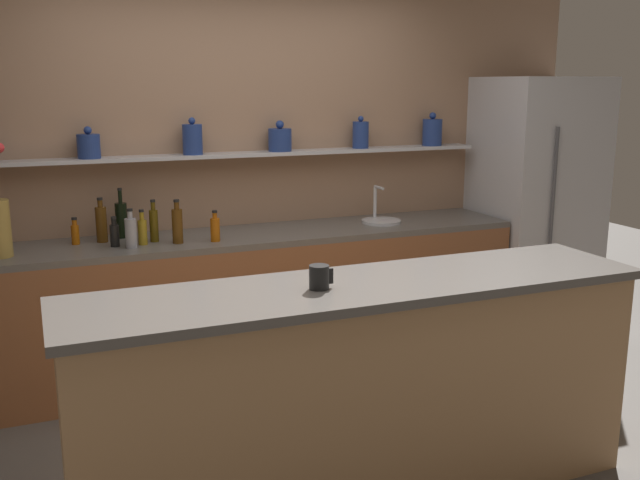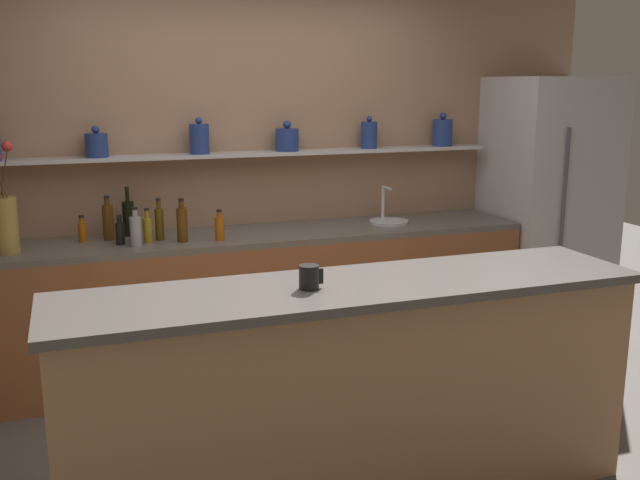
# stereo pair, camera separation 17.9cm
# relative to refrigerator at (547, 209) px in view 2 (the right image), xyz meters

# --- Properties ---
(ground_plane) EXTENTS (12.00, 12.00, 0.00)m
(ground_plane) POSITION_rel_refrigerator_xyz_m (-2.20, -1.20, -0.96)
(ground_plane) COLOR #4C4742
(back_wall_unit) EXTENTS (5.20, 0.28, 2.60)m
(back_wall_unit) POSITION_rel_refrigerator_xyz_m (-2.20, 0.40, 0.35)
(back_wall_unit) COLOR #937056
(back_wall_unit) RESTS_ON ground_plane
(back_counter_unit) EXTENTS (3.67, 0.62, 0.92)m
(back_counter_unit) POSITION_rel_refrigerator_xyz_m (-2.25, 0.04, -0.50)
(back_counter_unit) COLOR brown
(back_counter_unit) RESTS_ON ground_plane
(island_counter) EXTENTS (2.61, 0.61, 1.02)m
(island_counter) POSITION_rel_refrigerator_xyz_m (-2.20, -1.60, -0.44)
(island_counter) COLOR tan
(island_counter) RESTS_ON ground_plane
(refrigerator) EXTENTS (0.80, 0.73, 1.91)m
(refrigerator) POSITION_rel_refrigerator_xyz_m (0.00, 0.00, 0.00)
(refrigerator) COLOR #B7B7BC
(refrigerator) RESTS_ON ground_plane
(flower_vase) EXTENTS (0.14, 0.18, 0.65)m
(flower_vase) POSITION_rel_refrigerator_xyz_m (-3.69, -0.04, 0.16)
(flower_vase) COLOR olive
(flower_vase) RESTS_ON back_counter_unit
(sink_fixture) EXTENTS (0.27, 0.27, 0.25)m
(sink_fixture) POSITION_rel_refrigerator_xyz_m (-1.27, 0.05, -0.01)
(sink_fixture) COLOR #B7B7BC
(sink_fixture) RESTS_ON back_counter_unit
(bottle_sauce_0) EXTENTS (0.05, 0.05, 0.18)m
(bottle_sauce_0) POSITION_rel_refrigerator_xyz_m (-3.07, -0.02, 0.04)
(bottle_sauce_0) COLOR black
(bottle_sauce_0) RESTS_ON back_counter_unit
(bottle_sauce_1) EXTENTS (0.06, 0.06, 0.19)m
(bottle_sauce_1) POSITION_rel_refrigerator_xyz_m (-2.48, -0.10, 0.04)
(bottle_sauce_1) COLOR #9E4C0A
(bottle_sauce_1) RESTS_ON back_counter_unit
(bottle_oil_2) EXTENTS (0.05, 0.05, 0.26)m
(bottle_oil_2) POSITION_rel_refrigerator_xyz_m (-2.83, 0.03, 0.07)
(bottle_oil_2) COLOR #47380A
(bottle_oil_2) RESTS_ON back_counter_unit
(bottle_spirit_3) EXTENTS (0.07, 0.07, 0.23)m
(bottle_spirit_3) POSITION_rel_refrigerator_xyz_m (-2.98, -0.09, 0.06)
(bottle_spirit_3) COLOR gray
(bottle_spirit_3) RESTS_ON back_counter_unit
(bottle_sauce_4) EXTENTS (0.05, 0.05, 0.16)m
(bottle_sauce_4) POSITION_rel_refrigerator_xyz_m (-3.28, 0.13, 0.03)
(bottle_sauce_4) COLOR #9E4C0A
(bottle_sauce_4) RESTS_ON back_counter_unit
(bottle_spirit_5) EXTENTS (0.06, 0.06, 0.27)m
(bottle_spirit_5) POSITION_rel_refrigerator_xyz_m (-2.71, -0.07, 0.08)
(bottle_spirit_5) COLOR #4C2D0C
(bottle_spirit_5) RESTS_ON back_counter_unit
(bottle_oil_6) EXTENTS (0.05, 0.05, 0.21)m
(bottle_oil_6) POSITION_rel_refrigerator_xyz_m (-2.91, -0.03, 0.05)
(bottle_oil_6) COLOR olive
(bottle_oil_6) RESTS_ON back_counter_unit
(bottle_wine_7) EXTENTS (0.07, 0.07, 0.31)m
(bottle_wine_7) POSITION_rel_refrigerator_xyz_m (-3.00, 0.22, 0.08)
(bottle_wine_7) COLOR black
(bottle_wine_7) RESTS_ON back_counter_unit
(bottle_spirit_8) EXTENTS (0.07, 0.07, 0.27)m
(bottle_spirit_8) POSITION_rel_refrigerator_xyz_m (-3.13, 0.14, 0.08)
(bottle_spirit_8) COLOR #4C2D0C
(bottle_spirit_8) RESTS_ON back_counter_unit
(coffee_mug) EXTENTS (0.11, 0.09, 0.10)m
(coffee_mug) POSITION_rel_refrigerator_xyz_m (-2.41, -1.61, 0.12)
(coffee_mug) COLOR black
(coffee_mug) RESTS_ON island_counter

